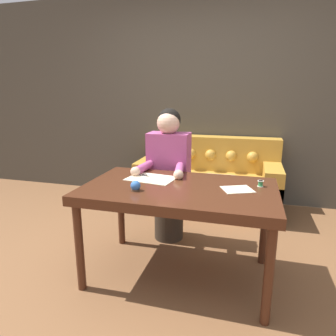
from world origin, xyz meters
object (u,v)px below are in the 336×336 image
Objects in this scene: person at (169,176)px; thread_spool at (261,184)px; pin_cushion at (136,186)px; dining_table at (179,196)px; couch at (208,183)px; scissors at (146,176)px.

person is 0.92m from thread_spool.
thread_spool is 0.63× the size of pin_cushion.
couch is at bearing 89.15° from dining_table.
thread_spool is (0.89, -0.03, 0.02)m from scissors.
thread_spool is at bearing 21.31° from pin_cushion.
pin_cushion is (-0.84, -0.33, 0.01)m from thread_spool.
dining_table is 0.38m from scissors.
person is 17.54× the size of pin_cushion.
thread_spool is 0.90m from pin_cushion.
dining_table is at bearing -164.79° from thread_spool.
pin_cushion is at bearing -82.45° from scissors.
couch is 0.98m from person.
pin_cushion is at bearing -92.53° from person.
dining_table is at bearing -90.85° from couch.
couch is 1.39m from scissors.
scissors is 0.37m from pin_cushion.
scissors is (-0.08, -0.39, 0.09)m from person.
couch is 1.73m from pin_cushion.
couch is 36.50× the size of thread_spool.
scissors is 4.27× the size of thread_spool.
person is 0.76m from pin_cushion.
person reaches higher than dining_table.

